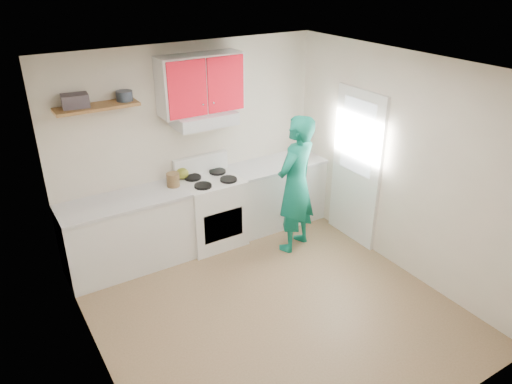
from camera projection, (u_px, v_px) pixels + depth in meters
floor at (271, 307)px, 5.39m from camera, size 3.80×3.80×0.00m
ceiling at (275, 70)px, 4.26m from camera, size 3.60×3.80×0.04m
back_wall at (191, 146)px, 6.28m from camera, size 3.60×0.04×2.60m
front_wall at (424, 308)px, 3.37m from camera, size 3.60×0.04×2.60m
left_wall at (89, 255)px, 3.97m from camera, size 0.04×3.80×2.60m
right_wall at (401, 165)px, 5.68m from camera, size 0.04×3.80×2.60m
door at (356, 168)px, 6.33m from camera, size 0.05×0.85×2.05m
door_glass at (358, 137)px, 6.13m from camera, size 0.01×0.55×0.95m
counter_left at (127, 234)px, 5.93m from camera, size 1.52×0.60×0.90m
counter_right at (276, 193)px, 6.96m from camera, size 1.32×0.60×0.90m
stove at (212, 211)px, 6.44m from camera, size 0.76×0.65×0.92m
range_hood at (204, 119)px, 5.99m from camera, size 0.76×0.44×0.15m
upper_cabinets at (200, 84)px, 5.85m from camera, size 1.02×0.33×0.70m
shelf at (97, 107)px, 5.31m from camera, size 0.90×0.30×0.04m
books at (75, 101)px, 5.19m from camera, size 0.29×0.23×0.14m
tin at (124, 96)px, 5.44m from camera, size 0.22×0.22×0.11m
kettle at (182, 173)px, 6.24m from camera, size 0.22×0.22×0.14m
crock at (173, 181)px, 6.03m from camera, size 0.18×0.18×0.19m
cutting_board at (268, 166)px, 6.67m from camera, size 0.29×0.22×0.02m
silicone_mat at (306, 158)px, 6.97m from camera, size 0.35×0.30×0.01m
person at (296, 185)px, 6.15m from camera, size 0.77×0.65×1.81m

